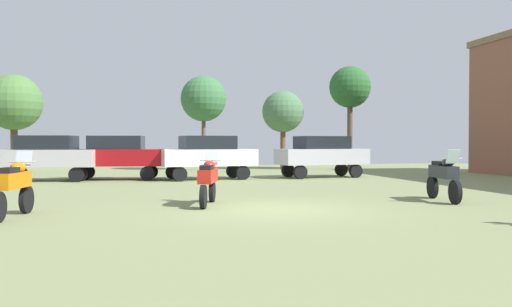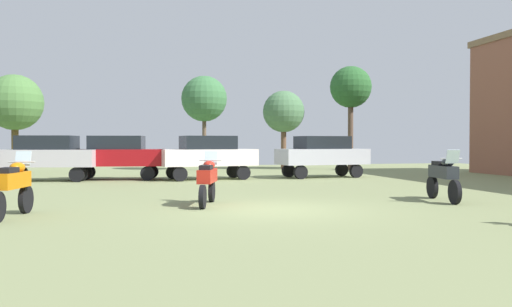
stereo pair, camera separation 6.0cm
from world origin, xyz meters
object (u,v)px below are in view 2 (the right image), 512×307
Objects in this scene: tree_2 at (351,88)px; motorcycle_5 at (443,176)px; tree_5 at (284,112)px; tree_6 at (15,103)px; car_1 at (208,154)px; car_2 at (48,154)px; motorcycle_7 at (13,185)px; car_4 at (117,154)px; car_3 at (322,153)px; tree_1 at (204,99)px; motorcycle_6 at (208,179)px.

motorcycle_5 is at bearing -103.55° from tree_2.
tree_5 is 15.52m from tree_6.
car_1 and car_2 have the same top height.
tree_2 reaches higher than motorcycle_7.
car_4 is 8.66m from tree_6.
motorcycle_7 is 24.33m from tree_2.
motorcycle_7 is 22.87m from tree_5.
motorcycle_5 reaches higher than motorcycle_7.
car_3 is at bearing -23.12° from tree_6.
car_1 is at bearing -95.46° from tree_1.
car_1 is at bearing -85.23° from car_2.
car_3 is 0.70× the size of tree_2.
tree_2 is at bearing -63.44° from car_1.
motorcycle_7 is 16.32m from car_3.
tree_6 is at bearing -39.40° from motorcycle_5.
car_3 is (12.61, -0.31, 0.00)m from car_2.
tree_6 is at bearing 50.80° from car_4.
motorcycle_7 is 18.81m from tree_6.
car_2 is at bearing 77.02° from car_1.
tree_5 is at bearing -81.65° from motorcycle_5.
tree_1 is at bearing -66.46° from motorcycle_5.
tree_2 is (4.15, 17.21, 4.31)m from motorcycle_5.
car_1 is at bearing -34.95° from tree_6.
tree_5 is at bearing 69.56° from motorcycle_7.
motorcycle_7 is at bearing 179.34° from car_4.
car_2 is (-5.79, 10.49, 0.45)m from motorcycle_6.
car_4 is 15.55m from tree_2.
tree_2 reaches higher than car_3.
motorcycle_7 is 0.34× the size of tree_2.
tree_5 is (7.01, 18.03, 2.88)m from motorcycle_6.
car_2 is 1.01× the size of car_3.
tree_1 is (-4.80, 18.47, 3.58)m from motorcycle_5.
tree_6 reaches higher than motorcycle_7.
motorcycle_6 is at bearing 5.01° from motorcycle_5.
car_4 is at bearing -143.23° from tree_5.
motorcycle_6 is 11.06m from car_4.
car_4 is (-4.06, 0.75, 0.00)m from car_1.
motorcycle_5 is 0.40× the size of tree_1.
car_2 is 0.92× the size of tree_5.
tree_5 is at bearing -8.74° from car_3.
motorcycle_5 is 23.18m from tree_6.
car_3 is 0.78× the size of tree_1.
tree_6 reaches higher than car_4.
car_1 is 4.13m from car_4.
car_3 reaches higher than motorcycle_7.
car_2 is 0.71× the size of tree_2.
motorcycle_6 is 0.38× the size of tree_1.
tree_6 is at bearing 32.56° from car_2.
car_3 is 9.66m from car_4.
motorcycle_7 is 0.41× the size of tree_6.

